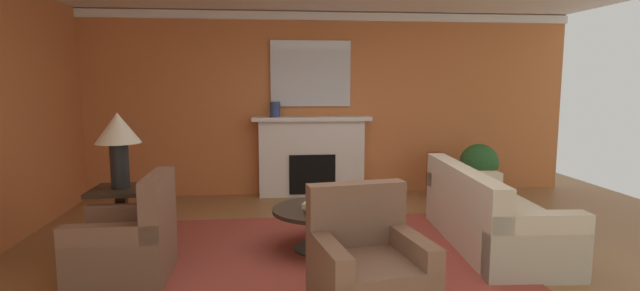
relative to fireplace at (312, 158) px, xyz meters
The scene contains 18 objects.
ground_plane 2.76m from the fireplace, 85.75° to the right, with size 9.33×9.33×0.00m, color olive.
wall_fireplace 0.87m from the fireplace, 46.47° to the left, with size 7.78×0.12×2.80m, color #CC723D.
crown_moulding 2.16m from the fireplace, 33.13° to the left, with size 7.78×0.08×0.12m, color white.
area_rug 2.54m from the fireplace, 92.96° to the right, with size 3.63×2.46×0.01m, color #993D33.
fireplace is the anchor object (origin of this frame).
mantel_mirror 1.30m from the fireplace, 90.00° to the left, with size 1.22×0.04×0.99m, color silver.
sofa 3.05m from the fireplace, 56.36° to the right, with size 1.03×2.15×0.85m.
armchair_near_window 3.61m from the fireplace, 121.93° to the right, with size 0.81×0.81×0.95m.
armchair_facing_fireplace 3.89m from the fireplace, 88.76° to the right, with size 0.92×0.92×0.95m.
coffee_table 2.49m from the fireplace, 92.96° to the right, with size 1.00×1.00×0.45m.
side_table 3.23m from the fireplace, 131.12° to the right, with size 0.56×0.56×0.70m.
table_lamp 3.29m from the fireplace, 131.12° to the right, with size 0.44×0.44×0.75m.
vase_mantel_left 0.94m from the fireplace, behind, with size 0.15×0.15×0.23m, color navy.
vase_tall_corner 1.89m from the fireplace, ahead, with size 0.25×0.25×0.68m, color #9E3328.
book_red_cover 2.64m from the fireplace, 94.27° to the right, with size 0.20×0.19×0.04m, color tan.
book_art_folio 2.62m from the fireplace, 94.37° to the right, with size 0.22×0.18×0.05m, color tan.
book_small_novel 2.58m from the fireplace, 91.55° to the right, with size 0.22×0.16×0.05m, color navy.
potted_plant 2.50m from the fireplace, 11.84° to the right, with size 0.56×0.56×0.83m.
Camera 1 is at (-0.86, -4.68, 1.75)m, focal length 27.42 mm.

